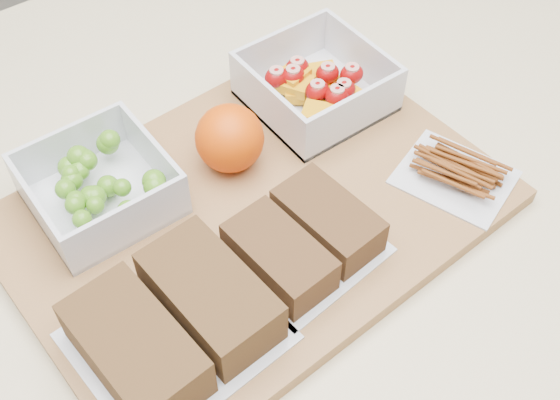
{
  "coord_description": "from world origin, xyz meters",
  "views": [
    {
      "loc": [
        -0.21,
        -0.32,
        1.4
      ],
      "look_at": [
        0.02,
        -0.0,
        0.93
      ],
      "focal_mm": 45.0,
      "sensor_mm": 36.0,
      "label": 1
    }
  ],
  "objects_px": {
    "grape_container": "(100,185)",
    "sandwich_bag_center": "(304,239)",
    "cutting_board": "(254,211)",
    "pretzel_bag": "(457,170)",
    "sandwich_bag_left": "(174,322)",
    "fruit_container": "(316,87)",
    "orange": "(230,138)"
  },
  "relations": [
    {
      "from": "grape_container",
      "to": "sandwich_bag_center",
      "type": "xyz_separation_m",
      "value": [
        0.11,
        -0.15,
        -0.0
      ]
    },
    {
      "from": "cutting_board",
      "to": "pretzel_bag",
      "type": "relative_size",
      "value": 3.47
    },
    {
      "from": "sandwich_bag_left",
      "to": "pretzel_bag",
      "type": "bearing_deg",
      "value": -2.28
    },
    {
      "from": "grape_container",
      "to": "cutting_board",
      "type": "bearing_deg",
      "value": -38.95
    },
    {
      "from": "fruit_container",
      "to": "sandwich_bag_left",
      "type": "distance_m",
      "value": 0.29
    },
    {
      "from": "sandwich_bag_left",
      "to": "cutting_board",
      "type": "bearing_deg",
      "value": 30.36
    },
    {
      "from": "cutting_board",
      "to": "sandwich_bag_center",
      "type": "distance_m",
      "value": 0.07
    },
    {
      "from": "cutting_board",
      "to": "sandwich_bag_left",
      "type": "height_order",
      "value": "sandwich_bag_left"
    },
    {
      "from": "cutting_board",
      "to": "orange",
      "type": "height_order",
      "value": "orange"
    },
    {
      "from": "grape_container",
      "to": "sandwich_bag_center",
      "type": "bearing_deg",
      "value": -54.16
    },
    {
      "from": "fruit_container",
      "to": "sandwich_bag_center",
      "type": "bearing_deg",
      "value": -131.42
    },
    {
      "from": "sandwich_bag_center",
      "to": "pretzel_bag",
      "type": "relative_size",
      "value": 1.07
    },
    {
      "from": "fruit_container",
      "to": "sandwich_bag_left",
      "type": "relative_size",
      "value": 0.78
    },
    {
      "from": "grape_container",
      "to": "pretzel_bag",
      "type": "height_order",
      "value": "grape_container"
    },
    {
      "from": "cutting_board",
      "to": "sandwich_bag_center",
      "type": "relative_size",
      "value": 3.24
    },
    {
      "from": "orange",
      "to": "sandwich_bag_left",
      "type": "xyz_separation_m",
      "value": [
        -0.14,
        -0.13,
        -0.01
      ]
    },
    {
      "from": "fruit_container",
      "to": "orange",
      "type": "relative_size",
      "value": 1.94
    },
    {
      "from": "fruit_container",
      "to": "sandwich_bag_left",
      "type": "bearing_deg",
      "value": -149.86
    },
    {
      "from": "cutting_board",
      "to": "grape_container",
      "type": "relative_size",
      "value": 3.65
    },
    {
      "from": "pretzel_bag",
      "to": "fruit_container",
      "type": "bearing_deg",
      "value": 103.93
    },
    {
      "from": "orange",
      "to": "sandwich_bag_center",
      "type": "height_order",
      "value": "orange"
    },
    {
      "from": "cutting_board",
      "to": "fruit_container",
      "type": "bearing_deg",
      "value": 27.11
    },
    {
      "from": "fruit_container",
      "to": "pretzel_bag",
      "type": "height_order",
      "value": "fruit_container"
    },
    {
      "from": "sandwich_bag_left",
      "to": "fruit_container",
      "type": "bearing_deg",
      "value": 30.14
    },
    {
      "from": "grape_container",
      "to": "pretzel_bag",
      "type": "distance_m",
      "value": 0.32
    },
    {
      "from": "cutting_board",
      "to": "pretzel_bag",
      "type": "bearing_deg",
      "value": -29.38
    },
    {
      "from": "grape_container",
      "to": "sandwich_bag_center",
      "type": "distance_m",
      "value": 0.19
    },
    {
      "from": "grape_container",
      "to": "sandwich_bag_center",
      "type": "relative_size",
      "value": 0.89
    },
    {
      "from": "sandwich_bag_left",
      "to": "sandwich_bag_center",
      "type": "bearing_deg",
      "value": 2.52
    },
    {
      "from": "sandwich_bag_left",
      "to": "pretzel_bag",
      "type": "xyz_separation_m",
      "value": [
        0.29,
        -0.01,
        -0.01
      ]
    },
    {
      "from": "sandwich_bag_left",
      "to": "sandwich_bag_center",
      "type": "height_order",
      "value": "sandwich_bag_left"
    },
    {
      "from": "cutting_board",
      "to": "pretzel_bag",
      "type": "distance_m",
      "value": 0.19
    }
  ]
}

